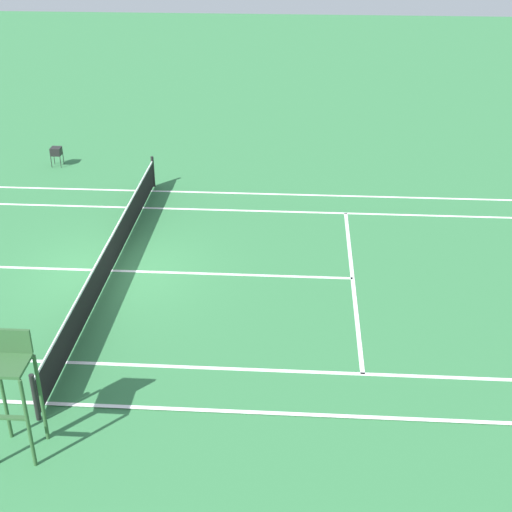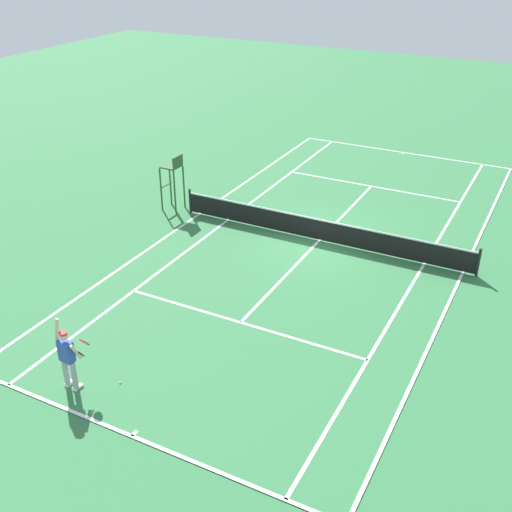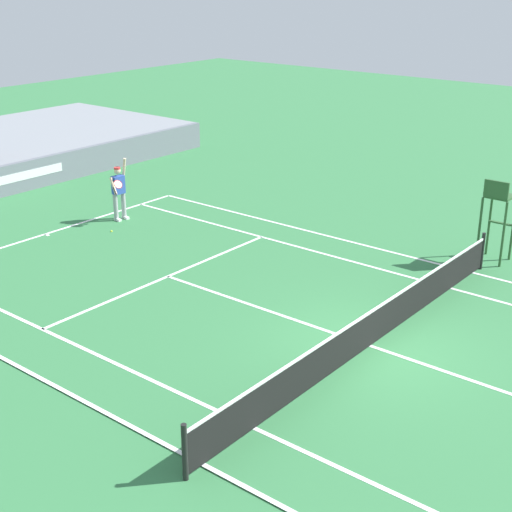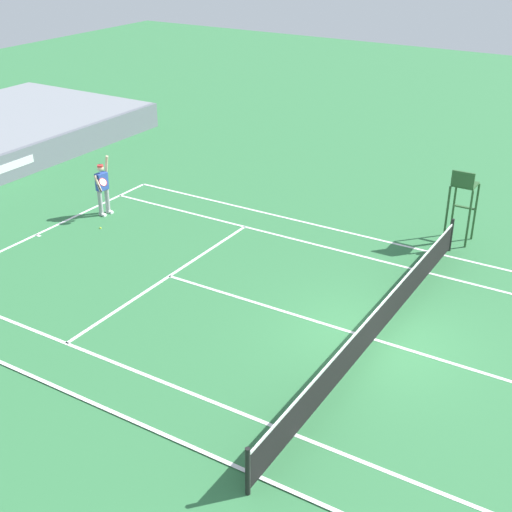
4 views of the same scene
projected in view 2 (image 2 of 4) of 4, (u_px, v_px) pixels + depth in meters
ground_plane at (319, 241)px, 24.52m from camera, size 80.00×80.00×0.00m
court at (319, 241)px, 24.52m from camera, size 11.08×23.88×0.03m
net at (320, 229)px, 24.28m from camera, size 11.98×0.10×1.07m
tennis_player at (68, 358)px, 16.34m from camera, size 0.79×0.62×2.08m
tennis_ball at (120, 383)px, 16.94m from camera, size 0.07×0.07×0.07m
umpire_chair at (173, 175)px, 26.53m from camera, size 0.77×0.77×2.44m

